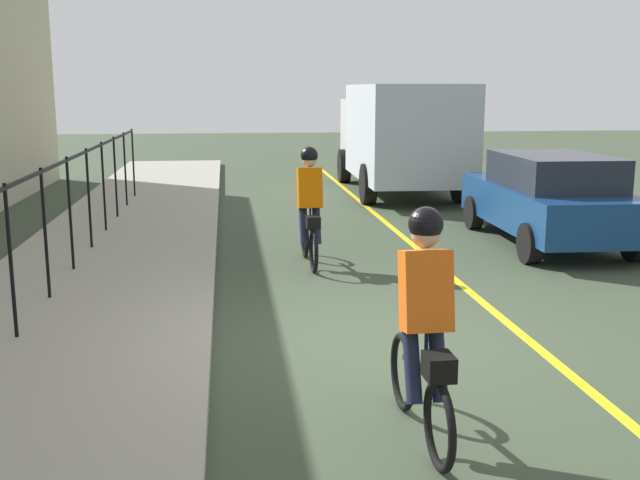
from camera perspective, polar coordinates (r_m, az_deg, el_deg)
The scene contains 8 objects.
ground_plane at distance 8.19m, azimuth 4.64°, elevation -7.75°, with size 80.00×80.00×0.00m, color #364330.
lane_line_centre at distance 8.65m, azimuth 15.17°, elevation -7.06°, with size 36.00×0.12×0.01m, color yellow.
sidewalk at distance 8.21m, azimuth -19.53°, elevation -7.79°, with size 40.00×3.20×0.15m, color gray.
iron_fence at distance 8.96m, azimuth -21.20°, elevation 1.76°, with size 19.79×0.04×1.60m.
cyclist_lead at distance 11.46m, azimuth -0.79°, elevation 2.48°, with size 1.71×0.37×1.83m.
cyclist_follow at distance 5.76m, azimuth 7.85°, elevation -6.56°, with size 1.71×0.37×1.83m.
patrol_sedan at distance 13.72m, azimuth 16.86°, elevation 3.09°, with size 4.45×2.03×1.58m.
box_truck_background at distance 19.76m, azimuth 6.06°, elevation 7.99°, with size 6.77×2.67×2.78m.
Camera 1 is at (-7.58, 1.60, 2.67)m, focal length 42.48 mm.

